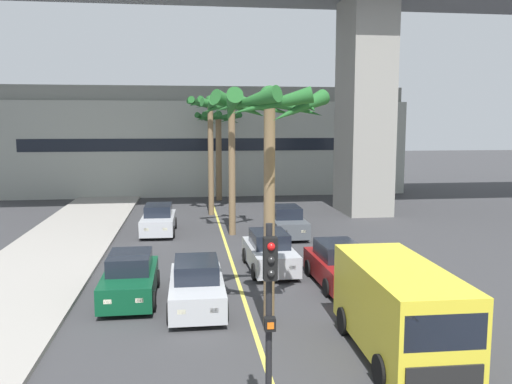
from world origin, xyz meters
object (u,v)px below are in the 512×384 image
object	(u,v)px
traffic_light_median_near	(269,306)
palm_tree_near_median	(210,115)
palm_tree_far_median	(218,128)
palm_tree_mid_median	(232,122)
delivery_van	(399,308)
car_queue_sixth	(197,286)
car_queue_front	(270,252)
car_queue_fourth	(130,278)
car_queue_fifth	(159,220)
car_queue_third	(339,265)
car_queue_second	(286,222)
palm_tree_farthest_median	(269,124)

from	to	relation	value
traffic_light_median_near	palm_tree_near_median	size ratio (longest dim) A/B	0.55
traffic_light_median_near	palm_tree_far_median	distance (m)	32.09
palm_tree_mid_median	delivery_van	bearing A→B (deg)	-79.41
palm_tree_near_median	palm_tree_far_median	distance (m)	6.73
car_queue_sixth	palm_tree_mid_median	xyz separation A→B (m)	(2.13, 11.26, 5.28)
car_queue_front	car_queue_fourth	world-z (taller)	same
car_queue_fifth	palm_tree_far_median	xyz separation A→B (m)	(4.00, 12.08, 4.83)
car_queue_third	palm_tree_far_median	xyz separation A→B (m)	(-3.10, 22.33, 4.83)
car_queue_front	palm_tree_far_median	bearing A→B (deg)	92.46
car_queue_fourth	car_queue_second	bearing A→B (deg)	52.87
car_queue_third	traffic_light_median_near	xyz separation A→B (m)	(-4.11, -9.62, 1.99)
delivery_van	palm_tree_far_median	size ratio (longest dim) A/B	0.77
car_queue_sixth	traffic_light_median_near	world-z (taller)	traffic_light_median_near
car_queue_fourth	palm_tree_mid_median	world-z (taller)	palm_tree_mid_median
car_queue_second	palm_tree_mid_median	distance (m)	6.02
traffic_light_median_near	palm_tree_mid_median	distance (m)	19.30
car_queue_front	delivery_van	bearing A→B (deg)	-76.72
car_queue_front	palm_tree_farthest_median	world-z (taller)	palm_tree_farthest_median
car_queue_third	car_queue_fourth	xyz separation A→B (m)	(-7.51, -0.71, 0.00)
car_queue_fifth	palm_tree_far_median	size ratio (longest dim) A/B	0.60
car_queue_sixth	palm_tree_far_median	xyz separation A→B (m)	(2.18, 24.21, 4.83)
palm_tree_mid_median	palm_tree_farthest_median	size ratio (longest dim) A/B	1.05
palm_tree_farthest_median	traffic_light_median_near	bearing A→B (deg)	-98.56
car_queue_fourth	palm_tree_mid_median	bearing A→B (deg)	66.62
palm_tree_near_median	palm_tree_mid_median	world-z (taller)	palm_tree_near_median
car_queue_fourth	delivery_van	bearing A→B (deg)	-36.90
car_queue_second	delivery_van	size ratio (longest dim) A/B	0.78
delivery_van	traffic_light_median_near	world-z (taller)	traffic_light_median_near
car_queue_second	traffic_light_median_near	distance (m)	18.88
car_queue_fifth	palm_tree_farthest_median	bearing A→B (deg)	-74.64
car_queue_third	palm_tree_near_median	world-z (taller)	palm_tree_near_median
car_queue_fourth	car_queue_fifth	world-z (taller)	same
car_queue_third	car_queue_fourth	bearing A→B (deg)	-174.57
car_queue_fifth	palm_tree_far_median	distance (m)	13.61
car_queue_sixth	palm_tree_mid_median	world-z (taller)	palm_tree_mid_median
delivery_van	car_queue_second	bearing A→B (deg)	90.34
car_queue_front	car_queue_fourth	xyz separation A→B (m)	(-5.27, -3.02, 0.00)
delivery_van	palm_tree_far_median	distance (m)	28.96
car_queue_fifth	palm_tree_mid_median	size ratio (longest dim) A/B	0.56
car_queue_front	car_queue_sixth	size ratio (longest dim) A/B	1.01
car_queue_front	car_queue_second	world-z (taller)	same
traffic_light_median_near	palm_tree_mid_median	bearing A→B (deg)	87.09
car_queue_fifth	palm_tree_farthest_median	distance (m)	15.49
palm_tree_farthest_median	delivery_van	bearing A→B (deg)	-38.10
palm_tree_near_median	car_queue_sixth	bearing A→B (deg)	-94.14
car_queue_front	car_queue_third	bearing A→B (deg)	-45.85
delivery_van	traffic_light_median_near	xyz separation A→B (m)	(-3.87, -3.45, 1.43)
car_queue_second	traffic_light_median_near	bearing A→B (deg)	-101.63
palm_tree_mid_median	palm_tree_near_median	bearing A→B (deg)	97.71
car_queue_sixth	palm_tree_farthest_median	bearing A→B (deg)	-43.50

